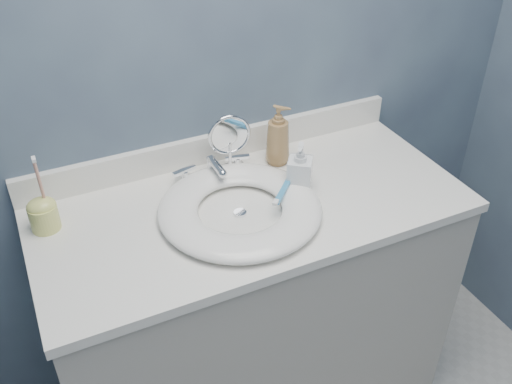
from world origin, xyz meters
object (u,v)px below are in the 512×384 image
soap_bottle_amber (278,135)px  soap_bottle_clear (300,167)px  makeup_mirror (230,142)px  toothbrush_holder (43,213)px

soap_bottle_amber → soap_bottle_clear: (-0.01, -0.16, -0.02)m
makeup_mirror → soap_bottle_clear: (0.14, -0.17, -0.03)m
soap_bottle_amber → soap_bottle_clear: bearing=-137.1°
soap_bottle_amber → toothbrush_holder: size_ratio=0.88×
soap_bottle_clear → toothbrush_holder: toothbrush_holder is taller
makeup_mirror → soap_bottle_clear: bearing=-43.5°
soap_bottle_clear → makeup_mirror: bearing=164.9°
toothbrush_holder → soap_bottle_clear: bearing=-10.6°
toothbrush_holder → makeup_mirror: bearing=4.5°
soap_bottle_clear → toothbrush_holder: size_ratio=0.69×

